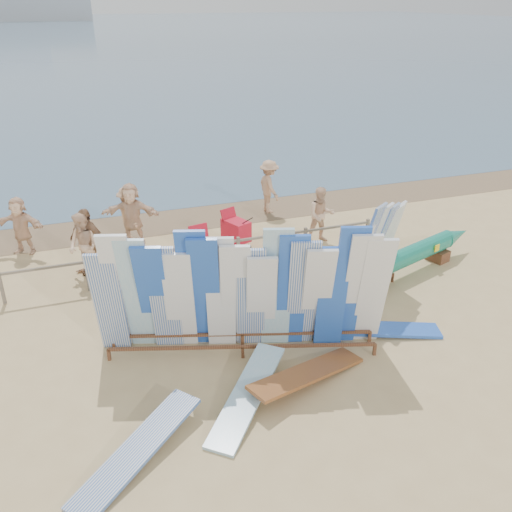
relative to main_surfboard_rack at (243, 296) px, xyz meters
name	(u,v)px	position (x,y,z in m)	size (l,w,h in m)	color
ground	(193,339)	(-0.90, 0.79, -1.33)	(160.00, 160.00, 0.00)	tan
ocean	(60,30)	(-0.90, 128.79, -1.33)	(320.00, 240.00, 0.02)	#45617B
wet_sand_strip	(143,222)	(-0.90, 7.99, -1.33)	(40.00, 2.60, 0.01)	#7C6245
distant_ship	(11,2)	(-12.90, 180.79, 3.97)	(45.00, 8.00, 14.00)	#999EA3
fence	(165,257)	(-0.90, 3.79, -0.70)	(12.08, 0.08, 0.90)	gray
main_surfboard_rack	(243,296)	(0.00, 0.00, 0.00)	(5.86, 2.49, 2.97)	brown
side_surfboard_rack	(373,252)	(3.74, 1.26, -0.17)	(2.20, 1.74, 2.61)	brown
outrigger_canoe	(404,259)	(5.06, 1.80, -0.80)	(5.71, 2.40, 0.84)	brown
vendor_table	(331,277)	(2.90, 1.75, -0.94)	(0.92, 0.68, 1.17)	brown
flat_board_d	(379,333)	(3.07, -0.37, -1.33)	(0.56, 2.70, 0.07)	blue
flat_board_c	(307,382)	(0.85, -1.40, -1.33)	(0.56, 2.70, 0.07)	#985829
flat_board_e	(139,458)	(-2.53, -2.26, -1.33)	(0.56, 2.70, 0.07)	silver
flat_board_b	(248,403)	(-0.43, -1.57, -1.33)	(0.56, 2.70, 0.07)	#87BED9
beach_chair_left	(203,248)	(0.33, 4.76, -1.06)	(0.69, 0.71, 0.91)	red
beach_chair_right	(236,242)	(1.37, 4.91, -1.09)	(0.54, 0.56, 0.84)	red
stroller	(236,234)	(1.39, 4.95, -0.85)	(0.89, 1.03, 1.19)	red
beachgoer_9	(269,186)	(3.41, 7.54, -0.42)	(1.18, 0.49, 1.82)	tan
beachgoer_4	(88,242)	(-2.77, 4.74, -0.40)	(1.10, 0.47, 1.87)	#8C6042
beachgoer_11	(20,225)	(-4.52, 6.78, -0.48)	(1.57, 0.51, 1.70)	beige
beachgoer_8	(321,215)	(3.99, 4.66, -0.48)	(0.83, 0.40, 1.71)	beige
beachgoer_2	(84,246)	(-2.88, 4.57, -0.43)	(0.87, 0.42, 1.79)	beige
beachgoer_5	(132,214)	(-1.39, 6.43, -0.40)	(1.74, 0.56, 1.87)	beige
beachgoer_3	(128,214)	(-1.46, 6.73, -0.50)	(1.08, 0.45, 1.67)	tan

